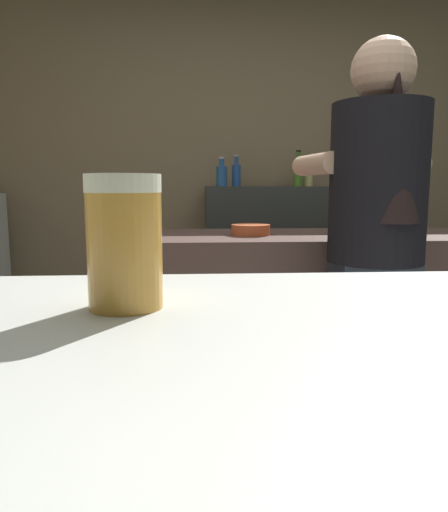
{
  "coord_description": "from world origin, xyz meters",
  "views": [
    {
      "loc": [
        -0.43,
        -1.42,
        1.16
      ],
      "look_at": [
        -0.39,
        -0.75,
        1.06
      ],
      "focal_mm": 33.62,
      "sensor_mm": 36.0,
      "label": 1
    }
  ],
  "objects": [
    {
      "name": "chefs_knife",
      "position": [
        0.49,
        0.66,
        0.94
      ],
      "size": [
        0.23,
        0.12,
        0.01
      ],
      "primitive_type": "cube",
      "rotation": [
        0.0,
        0.0,
        0.39
      ],
      "color": "silver",
      "rests_on": "prep_counter"
    },
    {
      "name": "back_shelf",
      "position": [
        0.07,
        1.92,
        0.58
      ],
      "size": [
        0.86,
        0.36,
        1.15
      ],
      "primitive_type": "cube",
      "color": "#353937",
      "rests_on": "ground"
    },
    {
      "name": "wall_back",
      "position": [
        0.0,
        2.2,
        1.35
      ],
      "size": [
        5.2,
        0.1,
        2.7
      ],
      "primitive_type": "cube",
      "color": "#8D785B",
      "rests_on": "ground"
    },
    {
      "name": "bottle_hot_sauce",
      "position": [
        0.38,
        1.99,
        1.23
      ],
      "size": [
        0.06,
        0.06,
        0.19
      ],
      "color": "#CBC475",
      "rests_on": "back_shelf"
    },
    {
      "name": "bottle_soy",
      "position": [
        -0.15,
        1.94,
        1.24
      ],
      "size": [
        0.06,
        0.06,
        0.22
      ],
      "color": "#2955A1",
      "rests_on": "back_shelf"
    },
    {
      "name": "mixing_bowl",
      "position": [
        -0.19,
        0.68,
        0.96
      ],
      "size": [
        0.17,
        0.17,
        0.05
      ],
      "primitive_type": "cylinder",
      "color": "#C8582E",
      "rests_on": "prep_counter"
    },
    {
      "name": "bartender",
      "position": [
        0.22,
        0.25,
        0.96
      ],
      "size": [
        0.46,
        0.53,
        1.66
      ],
      "rotation": [
        0.0,
        0.0,
        1.7
      ],
      "color": "#26303C",
      "rests_on": "ground"
    },
    {
      "name": "bottle_vinegar",
      "position": [
        -0.25,
        1.86,
        1.23
      ],
      "size": [
        0.07,
        0.07,
        0.2
      ],
      "color": "#285C9F",
      "rests_on": "back_shelf"
    },
    {
      "name": "bottle_olive_oil",
      "position": [
        0.29,
        1.94,
        1.25
      ],
      "size": [
        0.06,
        0.06,
        0.25
      ],
      "color": "#50832D",
      "rests_on": "back_shelf"
    },
    {
      "name": "prep_counter",
      "position": [
        0.35,
        0.71,
        0.47
      ],
      "size": [
        2.1,
        0.6,
        0.94
      ],
      "primitive_type": "cube",
      "color": "#513B35",
      "rests_on": "ground"
    },
    {
      "name": "pint_glass_near",
      "position": [
        -0.5,
        -0.96,
        1.1
      ],
      "size": [
        0.07,
        0.07,
        0.13
      ],
      "color": "gold",
      "rests_on": "bar_counter"
    }
  ]
}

